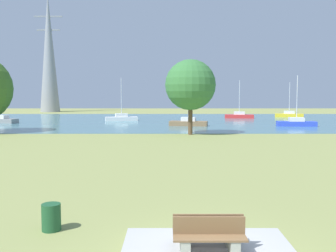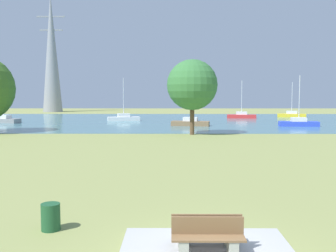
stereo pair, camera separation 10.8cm
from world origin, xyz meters
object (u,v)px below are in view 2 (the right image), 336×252
(bench_facing_water, at_px, (206,232))
(sailboat_red, at_px, (241,116))
(tree_east_far, at_px, (192,85))
(electricity_pylon, at_px, (52,53))
(sailboat_gray, at_px, (4,120))
(litter_bin, at_px, (51,217))
(sailboat_yellow, at_px, (292,115))
(sailboat_blue, at_px, (299,123))
(sailboat_white, at_px, (124,118))
(bench_facing_inland, at_px, (208,240))
(sailboat_brown, at_px, (190,122))

(bench_facing_water, bearing_deg, sailboat_red, 78.85)
(tree_east_far, bearing_deg, electricity_pylon, 119.97)
(bench_facing_water, distance_m, tree_east_far, 29.29)
(tree_east_far, bearing_deg, sailboat_gray, 148.40)
(litter_bin, xyz_separation_m, sailboat_yellow, (24.75, 57.14, 0.05))
(sailboat_blue, bearing_deg, sailboat_white, 157.18)
(litter_bin, relative_size, tree_east_far, 0.11)
(sailboat_gray, bearing_deg, tree_east_far, -31.60)
(bench_facing_inland, relative_size, sailboat_yellow, 0.29)
(sailboat_gray, height_order, sailboat_brown, sailboat_gray)
(sailboat_red, bearing_deg, sailboat_white, -160.63)
(bench_facing_inland, height_order, sailboat_gray, sailboat_gray)
(sailboat_white, bearing_deg, sailboat_brown, -43.96)
(sailboat_gray, bearing_deg, bench_facing_water, -61.36)
(sailboat_white, distance_m, sailboat_red, 20.16)
(sailboat_yellow, bearing_deg, sailboat_white, -161.26)
(bench_facing_water, relative_size, bench_facing_inland, 1.00)
(sailboat_yellow, distance_m, sailboat_gray, 46.78)
(litter_bin, bearing_deg, bench_facing_water, -17.61)
(bench_facing_inland, relative_size, litter_bin, 2.25)
(bench_facing_water, height_order, tree_east_far, tree_east_far)
(sailboat_yellow, bearing_deg, sailboat_brown, -134.71)
(bench_facing_water, xyz_separation_m, litter_bin, (-4.48, 1.42, -0.07))
(bench_facing_water, relative_size, electricity_pylon, 0.07)
(sailboat_red, distance_m, tree_east_far, 28.80)
(bench_facing_inland, bearing_deg, sailboat_red, 78.96)
(litter_bin, relative_size, sailboat_brown, 0.11)
(sailboat_gray, height_order, tree_east_far, tree_east_far)
(sailboat_brown, distance_m, electricity_pylon, 51.54)
(sailboat_blue, distance_m, tree_east_far, 17.91)
(sailboat_gray, bearing_deg, sailboat_yellow, 17.28)
(sailboat_yellow, bearing_deg, sailboat_blue, -104.71)
(bench_facing_inland, relative_size, electricity_pylon, 0.07)
(sailboat_brown, bearing_deg, sailboat_gray, 169.11)
(bench_facing_water, relative_size, sailboat_white, 0.28)
(sailboat_red, distance_m, sailboat_yellow, 9.76)
(bench_facing_water, distance_m, sailboat_red, 56.71)
(bench_facing_inland, xyz_separation_m, tree_east_far, (1.20, 29.46, 4.48))
(litter_bin, relative_size, electricity_pylon, 0.03)
(sailboat_blue, bearing_deg, tree_east_far, -143.73)
(sailboat_white, height_order, electricity_pylon, electricity_pylon)
(litter_bin, bearing_deg, electricity_pylon, 106.78)
(bench_facing_water, relative_size, sailboat_yellow, 0.29)
(bench_facing_inland, height_order, sailboat_blue, sailboat_blue)
(sailboat_yellow, xyz_separation_m, tree_east_far, (-19.07, -29.64, 4.49))
(bench_facing_water, bearing_deg, sailboat_brown, 87.73)
(sailboat_red, bearing_deg, sailboat_yellow, 17.43)
(sailboat_yellow, xyz_separation_m, electricity_pylon, (-48.38, 21.19, 13.03))
(bench_facing_water, relative_size, sailboat_blue, 0.28)
(sailboat_red, distance_m, sailboat_blue, 16.99)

